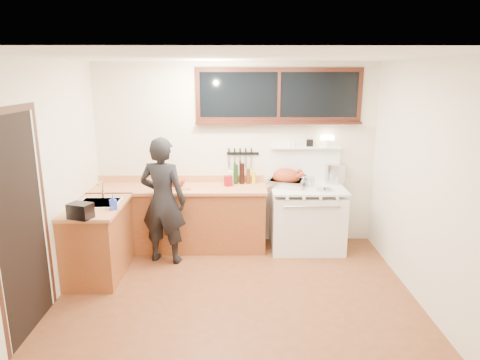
{
  "coord_description": "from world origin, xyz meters",
  "views": [
    {
      "loc": [
        -0.0,
        -4.31,
        2.45
      ],
      "look_at": [
        0.05,
        0.85,
        1.15
      ],
      "focal_mm": 32.0,
      "sensor_mm": 36.0,
      "label": 1
    }
  ],
  "objects_px": {
    "vintage_stove": "(307,217)",
    "man": "(163,201)",
    "roast_turkey": "(286,179)",
    "cutting_board": "(177,184)"
  },
  "relations": [
    {
      "from": "vintage_stove",
      "to": "man",
      "type": "bearing_deg",
      "value": -168.12
    },
    {
      "from": "vintage_stove",
      "to": "cutting_board",
      "type": "height_order",
      "value": "vintage_stove"
    },
    {
      "from": "cutting_board",
      "to": "roast_turkey",
      "type": "distance_m",
      "value": 1.52
    },
    {
      "from": "vintage_stove",
      "to": "man",
      "type": "xyz_separation_m",
      "value": [
        -1.95,
        -0.41,
        0.37
      ]
    },
    {
      "from": "roast_turkey",
      "to": "man",
      "type": "bearing_deg",
      "value": -164.28
    },
    {
      "from": "man",
      "to": "cutting_board",
      "type": "height_order",
      "value": "man"
    },
    {
      "from": "man",
      "to": "roast_turkey",
      "type": "bearing_deg",
      "value": 15.72
    },
    {
      "from": "vintage_stove",
      "to": "roast_turkey",
      "type": "height_order",
      "value": "vintage_stove"
    },
    {
      "from": "vintage_stove",
      "to": "man",
      "type": "height_order",
      "value": "man"
    },
    {
      "from": "vintage_stove",
      "to": "roast_turkey",
      "type": "relative_size",
      "value": 2.79
    }
  ]
}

